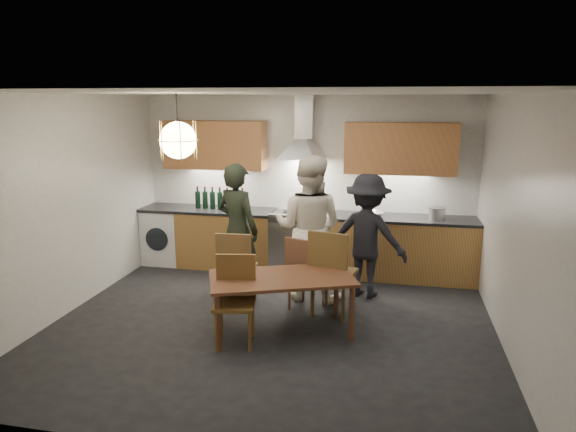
% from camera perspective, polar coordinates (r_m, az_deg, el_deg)
% --- Properties ---
extents(ground, '(5.00, 5.00, 0.00)m').
position_cam_1_polar(ground, '(6.04, -1.83, -11.96)').
color(ground, black).
rests_on(ground, ground).
extents(room_shell, '(5.02, 4.52, 2.61)m').
position_cam_1_polar(room_shell, '(5.55, -1.96, 4.27)').
color(room_shell, white).
rests_on(room_shell, ground).
extents(counter_run, '(5.00, 0.62, 0.90)m').
position_cam_1_polar(counter_run, '(7.68, 1.74, -2.93)').
color(counter_run, '#B98747').
rests_on(counter_run, ground).
extents(range_stove, '(0.90, 0.60, 0.92)m').
position_cam_1_polar(range_stove, '(7.68, 1.55, -2.99)').
color(range_stove, silver).
rests_on(range_stove, ground).
extents(wall_fixtures, '(4.30, 0.54, 1.10)m').
position_cam_1_polar(wall_fixtures, '(7.54, 1.79, 7.79)').
color(wall_fixtures, tan).
rests_on(wall_fixtures, ground).
extents(pendant_lamp, '(0.43, 0.43, 0.70)m').
position_cam_1_polar(pendant_lamp, '(5.73, -12.10, 8.23)').
color(pendant_lamp, black).
rests_on(pendant_lamp, ground).
extents(dining_table, '(1.72, 1.29, 0.65)m').
position_cam_1_polar(dining_table, '(5.63, -0.71, -7.47)').
color(dining_table, brown).
rests_on(dining_table, ground).
extents(chair_back_left, '(0.46, 0.46, 0.96)m').
position_cam_1_polar(chair_back_left, '(6.39, -5.80, -5.32)').
color(chair_back_left, brown).
rests_on(chair_back_left, ground).
extents(chair_back_mid, '(0.54, 0.54, 0.92)m').
position_cam_1_polar(chair_back_mid, '(6.23, 1.86, -5.91)').
color(chair_back_mid, brown).
rests_on(chair_back_mid, ground).
extents(chair_back_right, '(0.58, 0.58, 1.06)m').
position_cam_1_polar(chair_back_right, '(6.05, 4.79, -5.76)').
color(chair_back_right, brown).
rests_on(chair_back_right, ground).
extents(chair_front, '(0.49, 0.49, 0.93)m').
position_cam_1_polar(chair_front, '(5.49, -5.87, -8.55)').
color(chair_front, brown).
rests_on(chair_front, ground).
extents(person_left, '(0.75, 0.64, 1.74)m').
position_cam_1_polar(person_left, '(6.76, -5.60, -1.47)').
color(person_left, black).
rests_on(person_left, ground).
extents(person_mid, '(0.99, 0.82, 1.87)m').
position_cam_1_polar(person_mid, '(6.53, 2.30, -1.34)').
color(person_mid, white).
rests_on(person_mid, ground).
extents(person_right, '(1.16, 0.84, 1.61)m').
position_cam_1_polar(person_right, '(6.71, 8.79, -2.22)').
color(person_right, black).
rests_on(person_right, ground).
extents(mixing_bowl, '(0.42, 0.42, 0.08)m').
position_cam_1_polar(mixing_bowl, '(7.40, 9.26, 0.21)').
color(mixing_bowl, '#BCBCC0').
rests_on(mixing_bowl, counter_run).
extents(stock_pot, '(0.28, 0.28, 0.16)m').
position_cam_1_polar(stock_pot, '(7.44, 16.20, 0.25)').
color(stock_pot, '#ADAEB1').
rests_on(stock_pot, counter_run).
extents(wine_bottles, '(0.80, 0.08, 0.34)m').
position_cam_1_polar(wine_bottles, '(7.86, -7.57, 1.97)').
color(wine_bottles, black).
rests_on(wine_bottles, counter_run).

